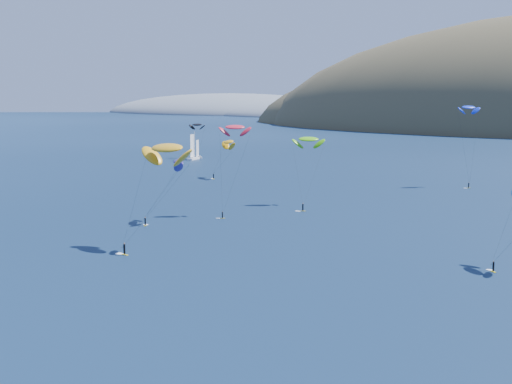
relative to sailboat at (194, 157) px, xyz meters
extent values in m
ellipsoid|color=#3D3526|center=(-33.82, 387.75, -8.19)|extent=(340.00, 240.00, 120.00)
ellipsoid|color=slate|center=(-373.82, 557.75, -4.59)|extent=(400.00, 240.00, 60.00)
ellipsoid|color=slate|center=(-233.82, 517.75, -3.63)|extent=(240.00, 180.00, 44.00)
cube|color=white|center=(0.00, -0.02, -0.59)|extent=(3.89, 8.81, 1.02)
cylinder|color=white|center=(0.00, 0.55, 5.38)|extent=(0.16, 0.16, 11.94)
cube|color=gold|center=(48.02, -50.91, -0.95)|extent=(1.40, 1.13, 0.08)
cylinder|color=black|center=(48.02, -50.91, -0.06)|extent=(0.33, 0.33, 1.51)
sphere|color=#8C6047|center=(48.02, -50.91, 0.82)|extent=(0.25, 0.25, 0.25)
ellipsoid|color=orange|center=(50.47, -45.40, 11.36)|extent=(9.56, 8.28, 4.89)
cube|color=gold|center=(101.30, -150.31, -0.94)|extent=(1.65, 0.53, 0.09)
cylinder|color=black|center=(101.30, -150.31, 0.09)|extent=(0.38, 0.38, 1.75)
sphere|color=#8C6047|center=(101.30, -150.31, 1.10)|extent=(0.29, 0.29, 0.29)
ellipsoid|color=gold|center=(103.32, -140.33, 17.92)|extent=(11.31, 5.57, 6.22)
cube|color=gold|center=(105.19, -91.21, -0.95)|extent=(1.45, 1.27, 0.08)
cylinder|color=black|center=(105.19, -91.21, 0.00)|extent=(0.35, 0.35, 1.61)
sphere|color=#8C6047|center=(105.19, -91.21, 0.93)|extent=(0.27, 0.27, 0.27)
ellipsoid|color=#4FB70E|center=(100.26, -79.72, 16.06)|extent=(8.74, 7.98, 4.54)
cube|color=gold|center=(127.06, -26.67, -0.95)|extent=(1.19, 1.25, 0.07)
cylinder|color=black|center=(127.06, -26.67, -0.11)|extent=(0.31, 0.31, 1.43)
sphere|color=#8C6047|center=(127.06, -26.67, 0.72)|extent=(0.24, 0.24, 0.24)
ellipsoid|color=#0D2BDA|center=(124.48, -21.16, 23.52)|extent=(7.18, 7.40, 3.93)
cube|color=gold|center=(160.73, -126.25, -0.95)|extent=(1.24, 1.25, 0.08)
cylinder|color=black|center=(160.73, -126.25, -0.09)|extent=(0.32, 0.32, 1.46)
sphere|color=#8C6047|center=(160.73, -126.25, 0.75)|extent=(0.24, 0.24, 0.24)
cube|color=gold|center=(94.39, -110.26, -0.95)|extent=(1.21, 1.08, 0.07)
cylinder|color=black|center=(94.39, -110.26, -0.16)|extent=(0.30, 0.30, 1.35)
sphere|color=#8C6047|center=(94.39, -110.26, 0.63)|extent=(0.23, 0.23, 0.23)
ellipsoid|color=red|center=(93.38, -103.50, 19.99)|extent=(7.75, 7.20, 4.04)
cube|color=gold|center=(85.47, -127.01, -0.95)|extent=(1.22, 1.39, 0.08)
cylinder|color=black|center=(85.47, -127.01, -0.04)|extent=(0.34, 0.34, 1.54)
sphere|color=#8C6047|center=(85.47, -127.01, 0.85)|extent=(0.26, 0.26, 0.26)
ellipsoid|color=navy|center=(88.13, -118.38, 12.96)|extent=(7.76, 8.43, 4.39)
cube|color=gold|center=(-0.41, 3.52, -0.95)|extent=(1.43, 0.73, 0.08)
cylinder|color=black|center=(-0.41, 3.52, -0.09)|extent=(0.32, 0.32, 1.47)
sphere|color=#8C6047|center=(-0.41, 3.52, 0.77)|extent=(0.25, 0.25, 0.25)
ellipsoid|color=black|center=(-3.73, 7.20, 13.75)|extent=(7.74, 5.00, 3.98)
camera|label=1|loc=(190.20, -243.17, 28.51)|focal=50.00mm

